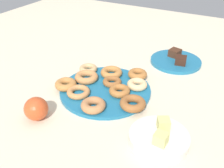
{
  "coord_description": "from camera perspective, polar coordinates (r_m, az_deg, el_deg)",
  "views": [
    {
      "loc": [
        0.72,
        0.42,
        0.56
      ],
      "look_at": [
        0.0,
        0.03,
        0.04
      ],
      "focal_mm": 40.76,
      "sensor_mm": 36.0,
      "label": 1
    }
  ],
  "objects": [
    {
      "name": "donut_10",
      "position": [
        1.12,
        -5.35,
        3.42
      ],
      "size": [
        0.11,
        0.11,
        0.02
      ],
      "primitive_type": "torus",
      "rotation": [
        0.0,
        0.0,
        5.58
      ],
      "color": "tan",
      "rests_on": "donut_plate"
    },
    {
      "name": "fruit_bowl",
      "position": [
        0.79,
        10.46,
        -11.98
      ],
      "size": [
        0.18,
        0.18,
        0.03
      ],
      "primitive_type": "cylinder",
      "color": "silver",
      "rests_on": "ground_plane"
    },
    {
      "name": "donut_5",
      "position": [
        1.02,
        0.02,
        0.51
      ],
      "size": [
        0.11,
        0.11,
        0.02
      ],
      "primitive_type": "torus",
      "rotation": [
        0.0,
        0.0,
        5.51
      ],
      "color": "#995B2D",
      "rests_on": "donut_plate"
    },
    {
      "name": "melon_chunk_right",
      "position": [
        0.74,
        10.89,
        -11.93
      ],
      "size": [
        0.04,
        0.04,
        0.04
      ],
      "primitive_type": "cube",
      "rotation": [
        0.0,
        0.0,
        -0.08
      ],
      "color": "#DBD67A",
      "rests_on": "fruit_bowl"
    },
    {
      "name": "donut_8",
      "position": [
        0.9,
        4.67,
        -4.36
      ],
      "size": [
        0.12,
        0.12,
        0.03
      ],
      "primitive_type": "torus",
      "rotation": [
        0.0,
        0.0,
        5.06
      ],
      "color": "#995B2D",
      "rests_on": "donut_plate"
    },
    {
      "name": "donut_2",
      "position": [
        1.01,
        5.65,
        -0.1
      ],
      "size": [
        0.11,
        0.11,
        0.03
      ],
      "primitive_type": "torus",
      "rotation": [
        0.0,
        0.0,
        5.41
      ],
      "color": "#EABC84",
      "rests_on": "donut_plate"
    },
    {
      "name": "donut_6",
      "position": [
        0.89,
        -4.23,
        -4.76
      ],
      "size": [
        0.11,
        0.11,
        0.03
      ],
      "primitive_type": "torus",
      "rotation": [
        0.0,
        0.0,
        3.43
      ],
      "color": "#B27547",
      "rests_on": "donut_plate"
    },
    {
      "name": "donut_1",
      "position": [
        0.96,
        1.7,
        -1.54
      ],
      "size": [
        0.09,
        0.09,
        0.03
      ],
      "primitive_type": "torus",
      "rotation": [
        0.0,
        0.0,
        4.65
      ],
      "color": "#AD6B33",
      "rests_on": "donut_plate"
    },
    {
      "name": "brownie_far",
      "position": [
        1.21,
        15.18,
        5.16
      ],
      "size": [
        0.06,
        0.06,
        0.04
      ],
      "primitive_type": "cube",
      "rotation": [
        0.0,
        0.0,
        0.18
      ],
      "color": "#381E14",
      "rests_on": "cake_plate"
    },
    {
      "name": "donut_3",
      "position": [
        1.08,
        -0.15,
        2.61
      ],
      "size": [
        0.12,
        0.12,
        0.03
      ],
      "primitive_type": "torus",
      "rotation": [
        0.0,
        0.0,
        0.35
      ],
      "color": "#BC7A3D",
      "rests_on": "donut_plate"
    },
    {
      "name": "cake_plate",
      "position": [
        1.25,
        14.08,
        4.98
      ],
      "size": [
        0.24,
        0.24,
        0.02
      ],
      "primitive_type": "cylinder",
      "color": "#1E6B93",
      "rests_on": "ground_plane"
    },
    {
      "name": "donut_plate",
      "position": [
        1.0,
        -1.51,
        -1.33
      ],
      "size": [
        0.36,
        0.36,
        0.01
      ],
      "primitive_type": "cylinder",
      "color": "#1E6B93",
      "rests_on": "ground_plane"
    },
    {
      "name": "brownie_near",
      "position": [
        1.28,
        13.91,
        6.81
      ],
      "size": [
        0.06,
        0.06,
        0.04
      ],
      "primitive_type": "cube",
      "rotation": [
        0.0,
        0.0,
        -0.22
      ],
      "color": "#472819",
      "rests_on": "cake_plate"
    },
    {
      "name": "apple",
      "position": [
        0.89,
        -16.64,
        -5.34
      ],
      "size": [
        0.08,
        0.08,
        0.08
      ],
      "primitive_type": "sphere",
      "color": "#CC4C23",
      "rests_on": "ground_plane"
    },
    {
      "name": "ground_plane",
      "position": [
        1.01,
        -1.5,
        -1.65
      ],
      "size": [
        2.4,
        2.4,
        0.0
      ],
      "primitive_type": "plane",
      "color": "beige"
    },
    {
      "name": "donut_0",
      "position": [
        1.05,
        -5.77,
        1.56
      ],
      "size": [
        0.14,
        0.14,
        0.03
      ],
      "primitive_type": "torus",
      "rotation": [
        0.0,
        0.0,
        5.47
      ],
      "color": "#C6844C",
      "rests_on": "donut_plate"
    },
    {
      "name": "melon_chunk_left",
      "position": [
        0.79,
        11.48,
        -8.76
      ],
      "size": [
        0.05,
        0.05,
        0.04
      ],
      "primitive_type": "cube",
      "rotation": [
        0.0,
        0.0,
        0.5
      ],
      "color": "#DBD67A",
      "rests_on": "fruit_bowl"
    },
    {
      "name": "donut_4",
      "position": [
        0.97,
        -7.55,
        -1.79
      ],
      "size": [
        0.1,
        0.1,
        0.02
      ],
      "primitive_type": "torus",
      "rotation": [
        0.0,
        0.0,
        1.68
      ],
      "color": "#C6844C",
      "rests_on": "donut_plate"
    },
    {
      "name": "donut_7",
      "position": [
        1.02,
        -10.33,
        -0.07
      ],
      "size": [
        0.12,
        0.12,
        0.03
      ],
      "primitive_type": "torus",
      "rotation": [
        0.0,
        0.0,
        4.01
      ],
      "color": "#BC7A3D",
      "rests_on": "donut_plate"
    },
    {
      "name": "donut_9",
      "position": [
        1.07,
        5.72,
        2.21
      ],
      "size": [
        0.11,
        0.11,
        0.03
      ],
      "primitive_type": "torus",
      "rotation": [
        0.0,
        0.0,
        2.6
      ],
      "color": "#AD6B33",
      "rests_on": "donut_plate"
    }
  ]
}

